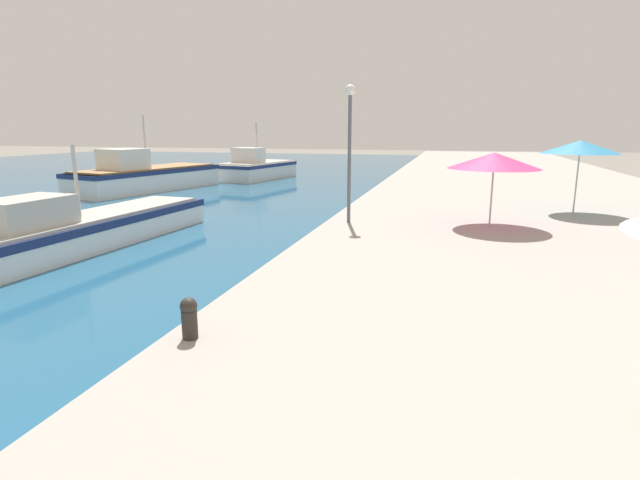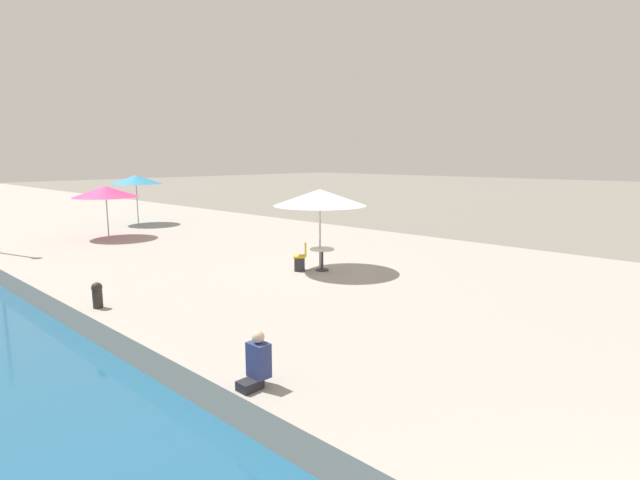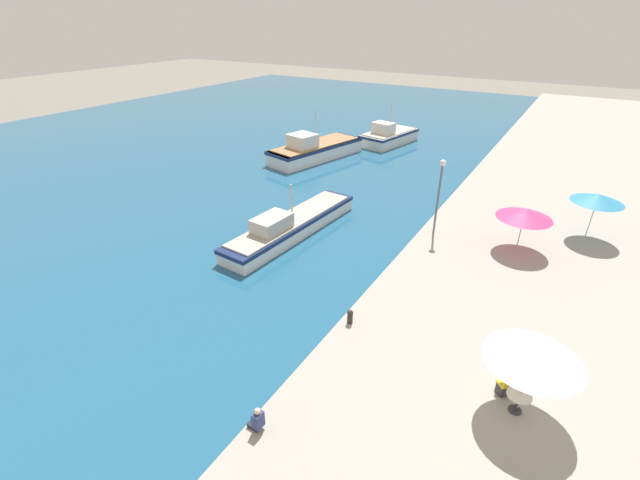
# 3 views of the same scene
# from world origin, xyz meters

# --- Properties ---
(quay_promenade) EXTENTS (16.00, 90.00, 0.64)m
(quay_promenade) POSITION_xyz_m (8.00, 37.00, 0.32)
(quay_promenade) COLOR #A39E93
(quay_promenade) RESTS_ON ground_plane
(cafe_umbrella_pink) EXTENTS (3.06, 3.06, 2.68)m
(cafe_umbrella_pink) POSITION_xyz_m (7.39, 12.12, 3.05)
(cafe_umbrella_pink) COLOR #B7B7B7
(cafe_umbrella_pink) RESTS_ON quay_promenade
(cafe_umbrella_white) EXTENTS (2.95, 2.95, 2.40)m
(cafe_umbrella_white) POSITION_xyz_m (5.44, 23.91, 2.79)
(cafe_umbrella_white) COLOR #B7B7B7
(cafe_umbrella_white) RESTS_ON quay_promenade
(cafe_umbrella_striped) EXTENTS (2.79, 2.79, 2.73)m
(cafe_umbrella_striped) POSITION_xyz_m (8.70, 27.49, 3.13)
(cafe_umbrella_striped) COLOR #B7B7B7
(cafe_umbrella_striped) RESTS_ON quay_promenade
(cafe_table) EXTENTS (0.80, 0.80, 0.74)m
(cafe_table) POSITION_xyz_m (7.33, 11.97, 1.17)
(cafe_table) COLOR #333338
(cafe_table) RESTS_ON quay_promenade
(cafe_chair_left) EXTENTS (0.59, 0.59, 0.91)m
(cafe_chair_left) POSITION_xyz_m (6.82, 12.48, 0.97)
(cafe_chair_left) COLOR #2D2D33
(cafe_chair_left) RESTS_ON quay_promenade
(person_at_quay) EXTENTS (0.52, 0.36, 0.95)m
(person_at_quay) POSITION_xyz_m (0.41, 6.92, 1.06)
(person_at_quay) COLOR #232328
(person_at_quay) RESTS_ON quay_promenade
(mooring_bollard) EXTENTS (0.26, 0.26, 0.65)m
(mooring_bollard) POSITION_xyz_m (0.44, 13.17, 0.99)
(mooring_bollard) COLOR #2D2823
(mooring_bollard) RESTS_ON quay_promenade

